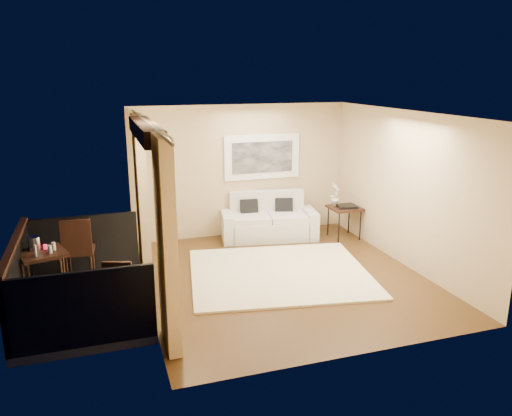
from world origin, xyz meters
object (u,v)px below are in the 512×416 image
sofa (268,222)px  ice_bucket (34,243)px  orchid (335,194)px  bistro_table (43,257)px  balcony_chair_far (78,245)px  balcony_chair_near (117,291)px  side_table (345,210)px

sofa → ice_bucket: bearing=-150.1°
ice_bucket → orchid: bearing=12.1°
sofa → bistro_table: bearing=-147.9°
orchid → bistro_table: (-5.47, -1.34, -0.25)m
balcony_chair_far → ice_bucket: 0.73m
orchid → balcony_chair_near: 5.19m
side_table → balcony_chair_far: (-5.15, -0.69, 0.03)m
bistro_table → ice_bucket: bearing=126.5°
bistro_table → ice_bucket: size_ratio=3.96×
orchid → ice_bucket: 5.71m
side_table → bistro_table: size_ratio=0.83×
sofa → balcony_chair_near: size_ratio=2.27×
balcony_chair_far → side_table: bearing=-167.3°
side_table → balcony_chair_near: 5.24m
sofa → side_table: 1.58m
sofa → side_table: bearing=-10.2°
balcony_chair_near → ice_bucket: ice_bucket is taller
ice_bucket → bistro_table: bearing=-53.5°
side_table → ice_bucket: (-5.74, -1.05, 0.24)m
orchid → balcony_chair_far: bearing=-170.6°
ice_bucket → balcony_chair_near: bearing=-51.7°
balcony_chair_near → ice_bucket: bearing=147.5°
orchid → bistro_table: 5.64m
sofa → side_table: sofa is taller
sofa → balcony_chair_near: bearing=-127.3°
balcony_chair_far → ice_bucket: balcony_chair_far is taller
orchid → balcony_chair_far: 5.07m
sofa → balcony_chair_far: bearing=-152.1°
sofa → side_table: (1.47, -0.53, 0.27)m
balcony_chair_near → ice_bucket: size_ratio=4.50×
sofa → ice_bucket: (-4.27, -1.58, 0.52)m
orchid → sofa: bearing=163.6°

